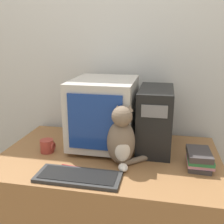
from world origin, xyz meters
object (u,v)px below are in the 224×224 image
(crt_monitor, at_px, (104,112))
(computer_tower, at_px, (155,119))
(mug, at_px, (47,146))
(book_stack, at_px, (199,159))
(keyboard, at_px, (78,177))
(pen, at_px, (74,167))
(cat, at_px, (122,139))

(crt_monitor, bearing_deg, computer_tower, 5.14)
(mug, bearing_deg, book_stack, -0.93)
(crt_monitor, height_order, keyboard, crt_monitor)
(crt_monitor, height_order, pen, crt_monitor)
(keyboard, bearing_deg, crt_monitor, 85.47)
(computer_tower, height_order, book_stack, computer_tower)
(crt_monitor, relative_size, computer_tower, 1.11)
(crt_monitor, xyz_separation_m, keyboard, (-0.03, -0.44, -0.22))
(keyboard, distance_m, cat, 0.31)
(cat, bearing_deg, crt_monitor, 105.63)
(crt_monitor, xyz_separation_m, cat, (0.15, -0.24, -0.07))
(crt_monitor, bearing_deg, keyboard, -94.53)
(pen, bearing_deg, cat, 20.60)
(computer_tower, distance_m, cat, 0.32)
(cat, bearing_deg, mug, 154.93)
(keyboard, distance_m, book_stack, 0.67)
(keyboard, xyz_separation_m, pen, (-0.06, 0.11, -0.01))
(keyboard, bearing_deg, mug, 137.61)
(keyboard, relative_size, pen, 2.95)
(book_stack, bearing_deg, mug, 179.07)
(book_stack, bearing_deg, pen, -168.14)
(computer_tower, relative_size, cat, 1.19)
(crt_monitor, distance_m, mug, 0.41)
(computer_tower, xyz_separation_m, mug, (-0.65, -0.20, -0.16))
(pen, height_order, mug, mug)
(keyboard, bearing_deg, cat, 46.68)
(book_stack, bearing_deg, crt_monitor, 162.10)
(pen, distance_m, mug, 0.28)
(pen, xyz_separation_m, mug, (-0.23, 0.16, 0.04))
(mug, bearing_deg, pen, -34.50)
(computer_tower, bearing_deg, mug, -162.64)
(crt_monitor, bearing_deg, pen, -106.08)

